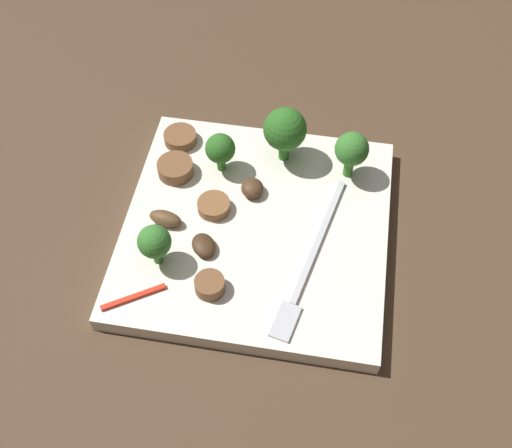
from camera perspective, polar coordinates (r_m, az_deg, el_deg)
ground_plane at (r=0.61m, az=-0.00°, el=-0.96°), size 1.40×1.40×0.00m
plate at (r=0.60m, az=-0.00°, el=-0.49°), size 0.25×0.25×0.02m
fork at (r=0.57m, az=4.67°, el=-3.84°), size 0.18×0.05×0.00m
broccoli_floret_0 at (r=0.62m, az=2.63°, el=8.47°), size 0.04×0.04×0.06m
broccoli_floret_1 at (r=0.62m, az=-3.23°, el=6.74°), size 0.03×0.03×0.04m
broccoli_floret_2 at (r=0.55m, az=-9.13°, el=-1.64°), size 0.03×0.03×0.05m
broccoli_floret_3 at (r=0.61m, az=8.61°, el=6.60°), size 0.03×0.03×0.05m
sausage_slice_0 at (r=0.55m, az=-4.19°, el=-5.51°), size 0.04×0.04×0.01m
sausage_slice_1 at (r=0.60m, az=-3.82°, el=1.64°), size 0.04×0.04×0.01m
sausage_slice_2 at (r=0.63m, az=-7.27°, el=5.00°), size 0.05×0.05×0.01m
sausage_slice_3 at (r=0.66m, az=-6.84°, el=7.74°), size 0.05×0.05×0.01m
mushroom_0 at (r=0.58m, az=-4.73°, el=-1.93°), size 0.03×0.03×0.01m
mushroom_1 at (r=0.60m, az=-8.15°, el=0.50°), size 0.02×0.03×0.01m
mushroom_3 at (r=0.61m, az=-0.33°, el=3.26°), size 0.03×0.03×0.01m
pepper_strip_0 at (r=0.56m, az=-10.98°, el=-6.48°), size 0.03×0.05×0.00m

